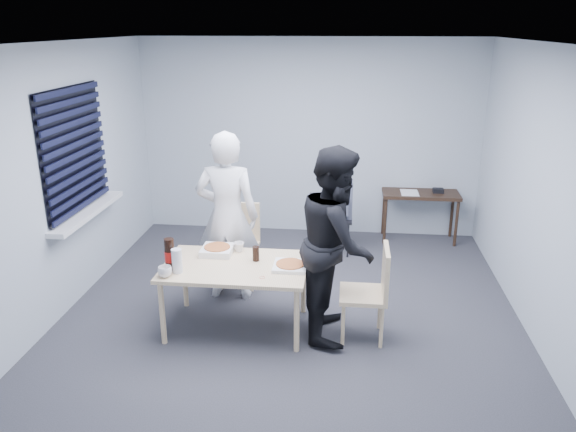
# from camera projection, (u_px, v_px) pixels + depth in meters

# --- Properties ---
(room) EXTENTS (5.00, 5.00, 5.00)m
(room) POSITION_uv_depth(u_px,v_px,m) (78.00, 160.00, 5.68)
(room) COLOR #2D2D32
(room) RESTS_ON ground
(dining_table) EXTENTS (1.33, 0.84, 0.65)m
(dining_table) POSITION_uv_depth(u_px,v_px,m) (236.00, 271.00, 5.19)
(dining_table) COLOR beige
(dining_table) RESTS_ON ground
(chair_far) EXTENTS (0.42, 0.42, 0.89)m
(chair_far) POSITION_uv_depth(u_px,v_px,m) (240.00, 238.00, 6.19)
(chair_far) COLOR beige
(chair_far) RESTS_ON ground
(chair_right) EXTENTS (0.42, 0.42, 0.89)m
(chair_right) POSITION_uv_depth(u_px,v_px,m) (373.00, 287.00, 5.04)
(chair_right) COLOR beige
(chair_right) RESTS_ON ground
(person_white) EXTENTS (0.65, 0.42, 1.77)m
(person_white) POSITION_uv_depth(u_px,v_px,m) (227.00, 217.00, 5.72)
(person_white) COLOR silver
(person_white) RESTS_ON ground
(person_black) EXTENTS (0.47, 0.86, 1.77)m
(person_black) POSITION_uv_depth(u_px,v_px,m) (337.00, 243.00, 5.04)
(person_black) COLOR black
(person_black) RESTS_ON ground
(side_table) EXTENTS (0.99, 0.44, 0.66)m
(side_table) POSITION_uv_depth(u_px,v_px,m) (420.00, 198.00, 7.35)
(side_table) COLOR #352516
(side_table) RESTS_ON ground
(stool) EXTENTS (0.34, 0.34, 0.47)m
(stool) POSITION_uv_depth(u_px,v_px,m) (338.00, 226.00, 7.00)
(stool) COLOR black
(stool) RESTS_ON ground
(backpack) EXTENTS (0.34, 0.25, 0.47)m
(backpack) POSITION_uv_depth(u_px,v_px,m) (339.00, 200.00, 6.87)
(backpack) COLOR #575A66
(backpack) RESTS_ON stool
(pizza_box_a) EXTENTS (0.29, 0.29, 0.07)m
(pizza_box_a) POSITION_uv_depth(u_px,v_px,m) (217.00, 250.00, 5.42)
(pizza_box_a) COLOR white
(pizza_box_a) RESTS_ON dining_table
(pizza_box_b) EXTENTS (0.30, 0.30, 0.04)m
(pizza_box_b) POSITION_uv_depth(u_px,v_px,m) (290.00, 266.00, 5.11)
(pizza_box_b) COLOR white
(pizza_box_b) RESTS_ON dining_table
(mug_a) EXTENTS (0.17, 0.17, 0.10)m
(mug_a) POSITION_uv_depth(u_px,v_px,m) (165.00, 272.00, 4.91)
(mug_a) COLOR white
(mug_a) RESTS_ON dining_table
(mug_b) EXTENTS (0.10, 0.10, 0.09)m
(mug_b) POSITION_uv_depth(u_px,v_px,m) (239.00, 247.00, 5.46)
(mug_b) COLOR white
(mug_b) RESTS_ON dining_table
(cola_glass) EXTENTS (0.07, 0.07, 0.14)m
(cola_glass) POSITION_uv_depth(u_px,v_px,m) (256.00, 254.00, 5.24)
(cola_glass) COLOR black
(cola_glass) RESTS_ON dining_table
(soda_bottle) EXTENTS (0.09, 0.09, 0.30)m
(soda_bottle) POSITION_uv_depth(u_px,v_px,m) (170.00, 255.00, 5.03)
(soda_bottle) COLOR black
(soda_bottle) RESTS_ON dining_table
(plastic_cups) EXTENTS (0.11, 0.11, 0.22)m
(plastic_cups) POSITION_uv_depth(u_px,v_px,m) (177.00, 261.00, 4.98)
(plastic_cups) COLOR silver
(plastic_cups) RESTS_ON dining_table
(rubber_band) EXTENTS (0.06, 0.06, 0.00)m
(rubber_band) POSITION_uv_depth(u_px,v_px,m) (262.00, 278.00, 4.91)
(rubber_band) COLOR red
(rubber_band) RESTS_ON dining_table
(papers) EXTENTS (0.29, 0.35, 0.01)m
(papers) POSITION_uv_depth(u_px,v_px,m) (410.00, 193.00, 7.31)
(papers) COLOR white
(papers) RESTS_ON side_table
(black_box) EXTENTS (0.14, 0.11, 0.06)m
(black_box) POSITION_uv_depth(u_px,v_px,m) (438.00, 191.00, 7.31)
(black_box) COLOR black
(black_box) RESTS_ON side_table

